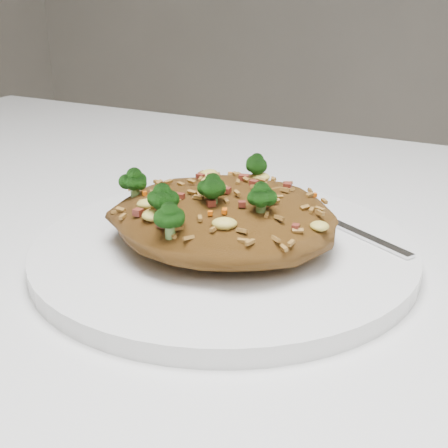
{
  "coord_description": "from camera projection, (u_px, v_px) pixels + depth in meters",
  "views": [
    {
      "loc": [
        0.26,
        -0.42,
        0.96
      ],
      "look_at": [
        0.06,
        -0.03,
        0.78
      ],
      "focal_mm": 50.0,
      "sensor_mm": 36.0,
      "label": 1
    }
  ],
  "objects": [
    {
      "name": "plate",
      "position": [
        224.0,
        251.0,
        0.48
      ],
      "size": [
        0.29,
        0.29,
        0.01
      ],
      "primitive_type": "cylinder",
      "color": "white",
      "rests_on": "dining_table"
    },
    {
      "name": "fried_rice",
      "position": [
        223.0,
        208.0,
        0.47
      ],
      "size": [
        0.17,
        0.16,
        0.06
      ],
      "color": "brown",
      "rests_on": "plate"
    },
    {
      "name": "dining_table",
      "position": [
        182.0,
        323.0,
        0.57
      ],
      "size": [
        1.2,
        0.8,
        0.75
      ],
      "color": "white",
      "rests_on": "ground"
    },
    {
      "name": "fork",
      "position": [
        341.0,
        225.0,
        0.5
      ],
      "size": [
        0.15,
        0.09,
        0.0
      ],
      "rotation": [
        0.0,
        0.0,
        -0.5
      ],
      "color": "silver",
      "rests_on": "plate"
    }
  ]
}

